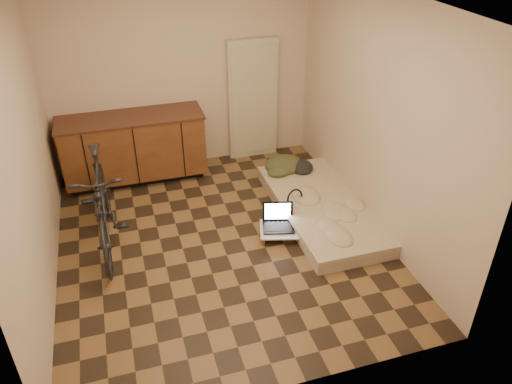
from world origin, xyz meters
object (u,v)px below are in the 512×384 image
object	(u,v)px
bicycle	(101,198)
futon	(322,208)
laptop	(278,222)
lap_desk	(287,229)

from	to	relation	value
bicycle	futon	distance (m)	2.55
futon	laptop	bearing A→B (deg)	-162.25
lap_desk	laptop	bearing A→B (deg)	145.16
laptop	bicycle	bearing A→B (deg)	-176.24
bicycle	futon	size ratio (longest dim) A/B	0.86
lap_desk	bicycle	bearing A→B (deg)	-177.85
laptop	futon	bearing A→B (deg)	32.74
bicycle	lap_desk	world-z (taller)	bicycle
futon	bicycle	bearing A→B (deg)	176.19
lap_desk	laptop	size ratio (longest dim) A/B	1.64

